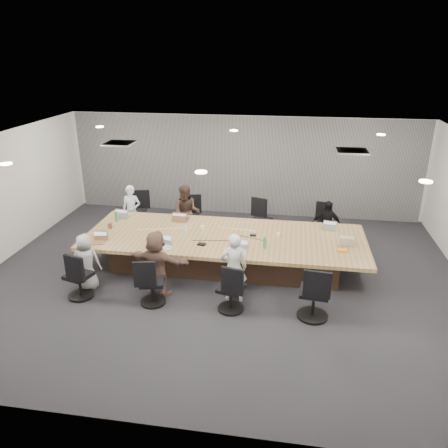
# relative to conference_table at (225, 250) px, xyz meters

# --- Properties ---
(floor) EXTENTS (10.00, 8.00, 0.00)m
(floor) POSITION_rel_conference_table_xyz_m (0.00, -0.50, -0.40)
(floor) COLOR #27272C
(floor) RESTS_ON ground
(ceiling) EXTENTS (10.00, 8.00, 0.00)m
(ceiling) POSITION_rel_conference_table_xyz_m (0.00, -0.50, 2.40)
(ceiling) COLOR white
(ceiling) RESTS_ON wall_back
(wall_back) EXTENTS (10.00, 0.00, 2.80)m
(wall_back) POSITION_rel_conference_table_xyz_m (0.00, 3.50, 1.00)
(wall_back) COLOR beige
(wall_back) RESTS_ON ground
(wall_front) EXTENTS (10.00, 0.00, 2.80)m
(wall_front) POSITION_rel_conference_table_xyz_m (0.00, -4.50, 1.00)
(wall_front) COLOR beige
(wall_front) RESTS_ON ground
(curtain) EXTENTS (9.80, 0.04, 2.80)m
(curtain) POSITION_rel_conference_table_xyz_m (0.00, 3.42, 1.00)
(curtain) COLOR gray
(curtain) RESTS_ON ground
(conference_table) EXTENTS (6.00, 2.20, 0.74)m
(conference_table) POSITION_rel_conference_table_xyz_m (0.00, 0.00, 0.00)
(conference_table) COLOR #402B1D
(conference_table) RESTS_ON ground
(chair_0) EXTENTS (0.72, 0.72, 0.87)m
(chair_0) POSITION_rel_conference_table_xyz_m (-2.60, 1.70, 0.04)
(chair_0) COLOR black
(chair_0) RESTS_ON ground
(chair_1) EXTENTS (0.62, 0.62, 0.79)m
(chair_1) POSITION_rel_conference_table_xyz_m (-1.17, 1.70, -0.01)
(chair_1) COLOR black
(chair_1) RESTS_ON ground
(chair_2) EXTENTS (0.68, 0.68, 0.79)m
(chair_2) POSITION_rel_conference_table_xyz_m (0.66, 1.70, -0.01)
(chair_2) COLOR black
(chair_2) RESTS_ON ground
(chair_3) EXTENTS (0.57, 0.57, 0.74)m
(chair_3) POSITION_rel_conference_table_xyz_m (2.23, 1.70, -0.03)
(chair_3) COLOR black
(chair_3) RESTS_ON ground
(chair_4) EXTENTS (0.64, 0.64, 0.77)m
(chair_4) POSITION_rel_conference_table_xyz_m (-2.56, -1.70, -0.02)
(chair_4) COLOR black
(chair_4) RESTS_ON ground
(chair_5) EXTENTS (0.61, 0.61, 0.76)m
(chair_5) POSITION_rel_conference_table_xyz_m (-1.11, -1.70, -0.02)
(chair_5) COLOR black
(chair_5) RESTS_ON ground
(chair_6) EXTENTS (0.62, 0.62, 0.76)m
(chair_6) POSITION_rel_conference_table_xyz_m (0.38, -1.70, -0.02)
(chair_6) COLOR black
(chair_6) RESTS_ON ground
(chair_7) EXTENTS (0.64, 0.64, 0.87)m
(chair_7) POSITION_rel_conference_table_xyz_m (1.86, -1.70, 0.03)
(chair_7) COLOR black
(chair_7) RESTS_ON ground
(person_0) EXTENTS (0.49, 0.33, 1.32)m
(person_0) POSITION_rel_conference_table_xyz_m (-2.60, 1.35, 0.26)
(person_0) COLOR silver
(person_0) RESTS_ON ground
(laptop_0) EXTENTS (0.36, 0.27, 0.02)m
(laptop_0) POSITION_rel_conference_table_xyz_m (-2.60, 0.80, 0.35)
(laptop_0) COLOR #B2B2B7
(laptop_0) RESTS_ON conference_table
(person_1) EXTENTS (0.69, 0.55, 1.40)m
(person_1) POSITION_rel_conference_table_xyz_m (-1.17, 1.35, 0.30)
(person_1) COLOR #372821
(person_1) RESTS_ON ground
(laptop_1) EXTENTS (0.37, 0.26, 0.02)m
(laptop_1) POSITION_rel_conference_table_xyz_m (-1.17, 0.80, 0.35)
(laptop_1) COLOR #8C6647
(laptop_1) RESTS_ON conference_table
(person_3) EXTENTS (0.72, 0.33, 1.19)m
(person_3) POSITION_rel_conference_table_xyz_m (2.23, 1.35, 0.20)
(person_3) COLOR black
(person_3) RESTS_ON ground
(laptop_3) EXTENTS (0.32, 0.25, 0.02)m
(laptop_3) POSITION_rel_conference_table_xyz_m (2.23, 0.80, 0.35)
(laptop_3) COLOR #B2B2B7
(laptop_3) RESTS_ON conference_table
(person_4) EXTENTS (0.63, 0.47, 1.16)m
(person_4) POSITION_rel_conference_table_xyz_m (-2.56, -1.35, 0.18)
(person_4) COLOR #9B9B9B
(person_4) RESTS_ON ground
(laptop_4) EXTENTS (0.33, 0.26, 0.02)m
(laptop_4) POSITION_rel_conference_table_xyz_m (-2.56, -0.80, 0.35)
(laptop_4) COLOR #8C6647
(laptop_4) RESTS_ON conference_table
(person_5) EXTENTS (1.28, 0.61, 1.33)m
(person_5) POSITION_rel_conference_table_xyz_m (-1.11, -1.35, 0.26)
(person_5) COLOR brown
(person_5) RESTS_ON ground
(laptop_5) EXTENTS (0.36, 0.29, 0.02)m
(laptop_5) POSITION_rel_conference_table_xyz_m (-1.11, -0.80, 0.35)
(laptop_5) COLOR #B2B2B7
(laptop_5) RESTS_ON conference_table
(person_6) EXTENTS (0.56, 0.42, 1.38)m
(person_6) POSITION_rel_conference_table_xyz_m (0.38, -1.35, 0.29)
(person_6) COLOR silver
(person_6) RESTS_ON ground
(laptop_6) EXTENTS (0.37, 0.28, 0.02)m
(laptop_6) POSITION_rel_conference_table_xyz_m (0.38, -0.80, 0.35)
(laptop_6) COLOR #B2B2B7
(laptop_6) RESTS_ON conference_table
(bottle_green_left) EXTENTS (0.08, 0.08, 0.23)m
(bottle_green_left) POSITION_rel_conference_table_xyz_m (-2.63, 0.46, 0.45)
(bottle_green_left) COLOR #367D52
(bottle_green_left) RESTS_ON conference_table
(bottle_green_right) EXTENTS (0.08, 0.08, 0.24)m
(bottle_green_right) POSITION_rel_conference_table_xyz_m (0.89, -0.49, 0.46)
(bottle_green_right) COLOR #367D52
(bottle_green_right) RESTS_ON conference_table
(bottle_clear) EXTENTS (0.07, 0.07, 0.20)m
(bottle_clear) POSITION_rel_conference_table_xyz_m (-0.84, -0.07, 0.44)
(bottle_clear) COLOR silver
(bottle_clear) RESTS_ON conference_table
(cup_white_far) EXTENTS (0.08, 0.08, 0.10)m
(cup_white_far) POSITION_rel_conference_table_xyz_m (-0.54, 0.24, 0.39)
(cup_white_far) COLOR white
(cup_white_far) RESTS_ON conference_table
(cup_white_near) EXTENTS (0.10, 0.10, 0.10)m
(cup_white_near) POSITION_rel_conference_table_xyz_m (1.14, 0.11, 0.39)
(cup_white_near) COLOR white
(cup_white_near) RESTS_ON conference_table
(mug_brown) EXTENTS (0.11, 0.11, 0.12)m
(mug_brown) POSITION_rel_conference_table_xyz_m (-2.61, 0.01, 0.40)
(mug_brown) COLOR brown
(mug_brown) RESTS_ON conference_table
(mic_left) EXTENTS (0.18, 0.14, 0.03)m
(mic_left) POSITION_rel_conference_table_xyz_m (-0.39, -0.55, 0.36)
(mic_left) COLOR black
(mic_left) RESTS_ON conference_table
(mic_right) EXTENTS (0.14, 0.09, 0.03)m
(mic_right) POSITION_rel_conference_table_xyz_m (0.60, 0.09, 0.35)
(mic_right) COLOR black
(mic_right) RESTS_ON conference_table
(stapler) EXTENTS (0.15, 0.06, 0.05)m
(stapler) POSITION_rel_conference_table_xyz_m (0.36, -0.63, 0.37)
(stapler) COLOR black
(stapler) RESTS_ON conference_table
(canvas_bag) EXTENTS (0.30, 0.20, 0.15)m
(canvas_bag) POSITION_rel_conference_table_xyz_m (2.55, -0.04, 0.41)
(canvas_bag) COLOR tan
(canvas_bag) RESTS_ON conference_table
(snack_packet) EXTENTS (0.18, 0.12, 0.04)m
(snack_packet) POSITION_rel_conference_table_xyz_m (2.43, -0.41, 0.36)
(snack_packet) COLOR orange
(snack_packet) RESTS_ON conference_table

